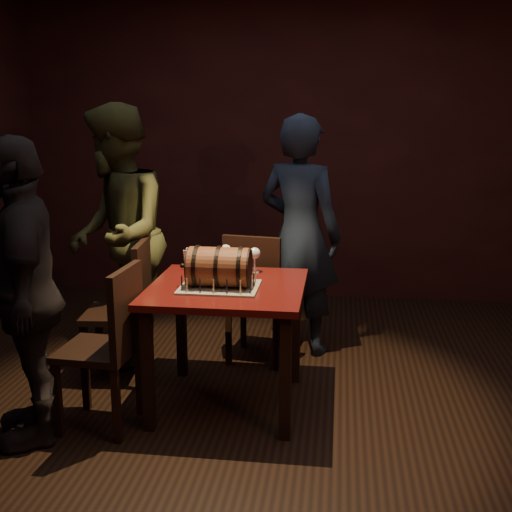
% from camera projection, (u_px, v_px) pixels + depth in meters
% --- Properties ---
extents(room_shell, '(5.04, 5.04, 2.80)m').
position_uv_depth(room_shell, '(258.00, 177.00, 3.45)').
color(room_shell, black).
rests_on(room_shell, ground).
extents(pub_table, '(0.90, 0.90, 0.75)m').
position_uv_depth(pub_table, '(227.00, 303.00, 3.78)').
color(pub_table, '#440C0B').
rests_on(pub_table, ground).
extents(cake_board, '(0.45, 0.35, 0.01)m').
position_uv_depth(cake_board, '(220.00, 287.00, 3.69)').
color(cake_board, gray).
rests_on(cake_board, pub_table).
extents(barrel_cake, '(0.41, 0.24, 0.24)m').
position_uv_depth(barrel_cake, '(219.00, 267.00, 3.66)').
color(barrel_cake, brown).
rests_on(barrel_cake, cake_board).
extents(birthday_candles, '(0.40, 0.30, 0.09)m').
position_uv_depth(birthday_candles, '(219.00, 279.00, 3.68)').
color(birthday_candles, '#D9BE81').
rests_on(birthday_candles, cake_board).
extents(wine_glass_left, '(0.07, 0.07, 0.16)m').
position_uv_depth(wine_glass_left, '(204.00, 254.00, 4.01)').
color(wine_glass_left, silver).
rests_on(wine_glass_left, pub_table).
extents(wine_glass_mid, '(0.07, 0.07, 0.16)m').
position_uv_depth(wine_glass_mid, '(226.00, 251.00, 4.10)').
color(wine_glass_mid, silver).
rests_on(wine_glass_mid, pub_table).
extents(wine_glass_right, '(0.07, 0.07, 0.16)m').
position_uv_depth(wine_glass_right, '(255.00, 254.00, 4.01)').
color(wine_glass_right, silver).
rests_on(wine_glass_right, pub_table).
extents(pint_of_ale, '(0.07, 0.07, 0.15)m').
position_uv_depth(pint_of_ale, '(205.00, 265.00, 3.93)').
color(pint_of_ale, silver).
rests_on(pint_of_ale, pub_table).
extents(menu_card, '(0.10, 0.05, 0.13)m').
position_uv_depth(menu_card, '(193.00, 259.00, 4.10)').
color(menu_card, white).
rests_on(menu_card, pub_table).
extents(chair_back, '(0.46, 0.46, 0.93)m').
position_uv_depth(chair_back, '(256.00, 291.00, 4.43)').
color(chair_back, black).
rests_on(chair_back, ground).
extents(chair_left_rear, '(0.44, 0.44, 0.93)m').
position_uv_depth(chair_left_rear, '(128.00, 304.00, 4.16)').
color(chair_left_rear, black).
rests_on(chair_left_rear, ground).
extents(chair_left_front, '(0.42, 0.42, 0.93)m').
position_uv_depth(chair_left_front, '(111.00, 339.00, 3.53)').
color(chair_left_front, black).
rests_on(chair_left_front, ground).
extents(person_back, '(0.74, 0.63, 1.73)m').
position_uv_depth(person_back, '(300.00, 236.00, 4.61)').
color(person_back, black).
rests_on(person_back, ground).
extents(person_left_rear, '(0.92, 1.04, 1.80)m').
position_uv_depth(person_left_rear, '(117.00, 236.00, 4.41)').
color(person_left_rear, '#3A3B1D').
rests_on(person_left_rear, ground).
extents(person_left_front, '(0.76, 1.04, 1.64)m').
position_uv_depth(person_left_front, '(26.00, 293.00, 3.36)').
color(person_left_front, black).
rests_on(person_left_front, ground).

